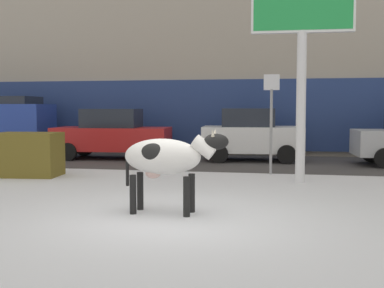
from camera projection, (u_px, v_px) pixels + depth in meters
name	position (u px, v px, depth m)	size (l,w,h in m)	color
ground_plane	(175.00, 218.00, 8.48)	(120.00, 120.00, 0.00)	white
road_strip	(232.00, 162.00, 17.14)	(60.00, 5.60, 0.01)	#423F3F
building_facade	(247.00, 5.00, 22.14)	(44.00, 6.10, 13.00)	#A39989
cow_holstein	(165.00, 158.00, 8.76)	(1.90, 0.65, 1.54)	silver
billboard	(303.00, 9.00, 12.18)	(2.53, 0.30, 5.56)	silver
car_red_sedan	(112.00, 134.00, 18.16)	(4.32, 2.22, 1.84)	red
car_white_hatchback	(252.00, 135.00, 17.45)	(3.61, 2.12, 1.86)	white
pedestrian_near_billboard	(23.00, 130.00, 21.81)	(0.36, 0.24, 1.73)	#282833
pedestrian_by_cars	(338.00, 133.00, 19.24)	(0.36, 0.24, 1.73)	#282833
dumpster	(28.00, 154.00, 13.59)	(1.70, 1.10, 1.20)	brown
street_sign	(271.00, 115.00, 13.89)	(0.44, 0.08, 2.82)	gray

